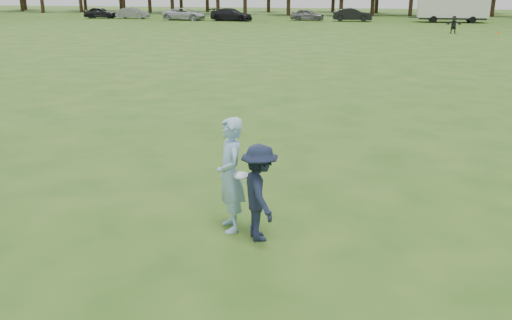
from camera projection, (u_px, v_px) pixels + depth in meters
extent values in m
plane|color=#275016|center=(215.00, 224.00, 10.36)|extent=(200.00, 200.00, 0.00)
imported|color=#94C1E5|center=(230.00, 175.00, 9.82)|extent=(0.80, 0.92, 2.13)
imported|color=#192037|center=(260.00, 193.00, 9.50)|extent=(1.08, 1.31, 1.76)
imported|color=black|center=(454.00, 25.00, 50.28)|extent=(1.52, 0.60, 1.60)
imported|color=black|center=(100.00, 13.00, 72.82)|extent=(4.47, 2.26, 1.46)
imported|color=slate|center=(133.00, 13.00, 72.08)|extent=(4.38, 1.69, 1.42)
imported|color=silver|center=(185.00, 14.00, 68.97)|extent=(5.53, 2.64, 1.52)
imported|color=black|center=(231.00, 15.00, 67.54)|extent=(5.51, 2.75, 1.54)
imported|color=slate|center=(307.00, 15.00, 68.21)|extent=(4.28, 1.90, 1.43)
imported|color=black|center=(352.00, 15.00, 66.73)|extent=(4.86, 1.87, 1.58)
cone|color=#EF560C|center=(499.00, 32.00, 49.88)|extent=(0.28, 0.28, 0.30)
cylinder|color=white|center=(241.00, 175.00, 9.58)|extent=(0.33, 0.33, 0.07)
cube|color=silver|center=(453.00, 6.00, 64.47)|extent=(8.00, 2.50, 2.60)
cube|color=black|center=(452.00, 18.00, 64.90)|extent=(7.60, 2.30, 0.25)
cylinder|color=black|center=(434.00, 19.00, 64.19)|extent=(0.80, 0.25, 0.80)
cylinder|color=black|center=(431.00, 18.00, 66.52)|extent=(0.80, 0.25, 0.80)
cylinder|color=black|center=(473.00, 20.00, 63.35)|extent=(0.80, 0.25, 0.80)
cylinder|color=black|center=(469.00, 19.00, 65.68)|extent=(0.80, 0.25, 0.80)
cube|color=#333333|center=(414.00, 17.00, 65.73)|extent=(1.20, 0.15, 0.12)
cylinder|color=#332114|center=(123.00, 0.00, 89.42)|extent=(0.56, 0.56, 3.91)
cylinder|color=#332114|center=(149.00, 0.00, 86.77)|extent=(0.56, 0.56, 3.83)
cylinder|color=#332114|center=(172.00, 3.00, 83.16)|extent=(0.56, 0.56, 3.25)
cylinder|color=#332114|center=(218.00, 2.00, 82.10)|extent=(0.56, 0.56, 3.71)
cylinder|color=#332114|center=(245.00, 3.00, 80.96)|extent=(0.56, 0.56, 3.46)
cylinder|color=#332114|center=(288.00, 4.00, 79.62)|extent=(0.56, 0.56, 3.14)
cylinder|color=#332114|center=(341.00, 5.00, 77.92)|extent=(0.56, 0.56, 3.01)
cylinder|color=#332114|center=(373.00, 4.00, 79.25)|extent=(0.56, 0.56, 3.23)
cylinder|color=#332114|center=(411.00, 2.00, 78.04)|extent=(0.56, 0.56, 3.77)
cylinder|color=#332114|center=(448.00, 4.00, 77.67)|extent=(0.56, 0.56, 3.33)
cylinder|color=#332114|center=(493.00, 5.00, 76.73)|extent=(0.56, 0.56, 3.22)
cylinder|color=#332114|center=(25.00, 1.00, 96.89)|extent=(0.56, 0.56, 2.97)
cylinder|color=#332114|center=(85.00, 2.00, 95.84)|extent=(0.56, 0.56, 2.73)
cylinder|color=#332114|center=(121.00, 1.00, 92.82)|extent=(0.56, 0.56, 3.25)
cylinder|color=#332114|center=(181.00, 0.00, 93.68)|extent=(0.56, 0.56, 3.62)
cylinder|color=#332114|center=(207.00, 0.00, 90.26)|extent=(0.56, 0.56, 3.61)
cylinder|color=#332114|center=(269.00, 2.00, 88.84)|extent=(0.56, 0.56, 3.29)
cylinder|color=#332114|center=(333.00, 2.00, 88.21)|extent=(0.56, 0.56, 3.28)
cylinder|color=#332114|center=(377.00, 3.00, 85.46)|extent=(0.56, 0.56, 3.11)
cylinder|color=#332114|center=(438.00, 2.00, 84.92)|extent=(0.56, 0.56, 3.50)
cylinder|color=#332114|center=(490.00, 1.00, 83.93)|extent=(0.56, 0.56, 3.80)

